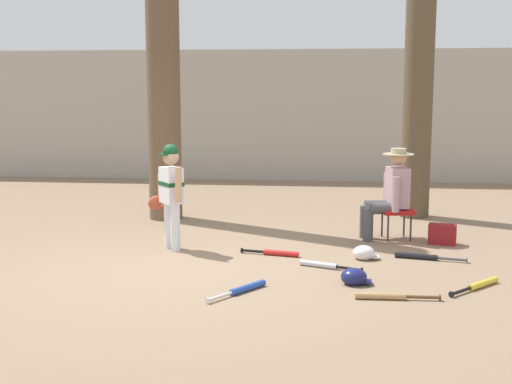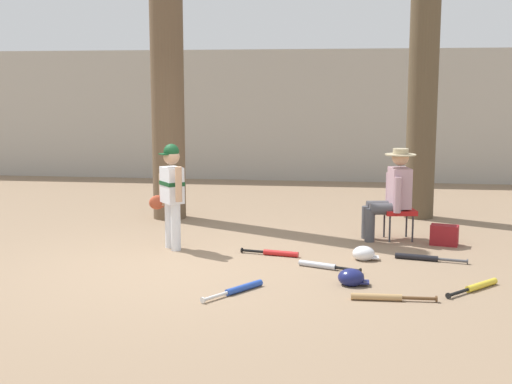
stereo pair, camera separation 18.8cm
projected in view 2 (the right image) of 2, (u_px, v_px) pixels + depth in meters
name	position (u px, v px, depth m)	size (l,w,h in m)	color
ground_plane	(181.00, 268.00, 7.56)	(60.00, 60.00, 0.00)	#897056
concrete_back_wall	(264.00, 115.00, 14.67)	(18.00, 0.36, 2.77)	#ADA89E
tree_near_player	(167.00, 44.00, 10.09)	(0.81, 0.81, 6.07)	brown
tree_behind_spectator	(424.00, 67.00, 10.18)	(0.59, 0.59, 5.11)	brown
young_ballplayer	(171.00, 189.00, 8.37)	(0.53, 0.49, 1.31)	white
folding_stool	(399.00, 212.00, 8.93)	(0.47, 0.47, 0.41)	red
seated_spectator	(392.00, 192.00, 8.88)	(0.68, 0.54, 1.20)	#47474C
handbag_beside_stool	(444.00, 235.00, 8.64)	(0.34, 0.18, 0.26)	maroon
bat_aluminum_silver	(322.00, 266.00, 7.55)	(0.70, 0.33, 0.07)	#B7BCC6
bat_black_composite	(422.00, 258.00, 7.90)	(0.81, 0.24, 0.07)	black
bat_red_barrel	(276.00, 253.00, 8.12)	(0.71, 0.21, 0.07)	red
bat_yellow_trainer	(478.00, 286.00, 6.76)	(0.59, 0.63, 0.07)	yellow
bat_blue_youth	(240.00, 289.00, 6.68)	(0.51, 0.69, 0.07)	#2347AD
bat_wood_tan	(383.00, 297.00, 6.41)	(0.80, 0.09, 0.07)	tan
batting_helmet_white	(364.00, 254.00, 7.92)	(0.30, 0.23, 0.18)	silver
batting_helmet_navy	(351.00, 278.00, 6.91)	(0.32, 0.24, 0.18)	navy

